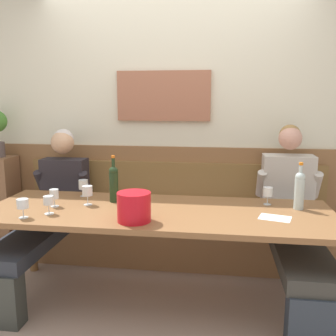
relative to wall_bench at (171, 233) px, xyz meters
name	(u,v)px	position (x,y,z in m)	size (l,w,h in m)	color
ground_plane	(156,309)	(0.00, -0.83, -0.29)	(6.80, 6.80, 0.02)	tan
room_wall_back	(174,114)	(0.00, 0.26, 1.12)	(6.80, 0.12, 2.80)	beige
wood_wainscot_panel	(173,201)	(0.00, 0.21, 0.26)	(6.80, 0.03, 1.09)	brown
wall_bench	(171,233)	(0.00, 0.00, 0.00)	(2.87, 0.42, 0.94)	brown
dining_table	(157,219)	(0.00, -0.74, 0.39)	(2.57, 0.89, 0.74)	brown
person_center_right_seat	(47,208)	(-1.03, -0.41, 0.33)	(0.53, 1.35, 1.27)	#313531
person_right_seat	(294,215)	(1.05, -0.38, 0.35)	(0.54, 1.35, 1.33)	#29323D
ice_bucket	(134,207)	(-0.11, -1.02, 0.56)	(0.23, 0.23, 0.20)	red
wine_bottle_green_tall	(114,182)	(-0.38, -0.57, 0.61)	(0.07, 0.07, 0.37)	#20351B
wine_bottle_clear_water	(299,189)	(1.04, -0.57, 0.61)	(0.07, 0.07, 0.35)	#B0C4C3
wine_glass_by_bottle	(83,185)	(-0.68, -0.44, 0.55)	(0.08, 0.08, 0.14)	silver
wine_glass_left_end	(48,201)	(-0.75, -0.95, 0.55)	(0.07, 0.07, 0.13)	silver
wine_glass_center_rear	(87,192)	(-0.55, -0.69, 0.56)	(0.08, 0.08, 0.15)	silver
wine_glass_near_bucket	(268,193)	(0.82, -0.48, 0.55)	(0.07, 0.07, 0.14)	silver
wine_glass_mid_right	(23,204)	(-0.88, -1.06, 0.55)	(0.08, 0.08, 0.13)	silver
wine_glass_right_end	(54,195)	(-0.79, -0.76, 0.55)	(0.07, 0.07, 0.13)	silver
tasting_sheet_left_guest	(275,218)	(0.83, -0.82, 0.46)	(0.21, 0.15, 0.00)	white
corner_pedestal	(2,204)	(-1.73, 0.03, 0.21)	(0.28, 0.28, 0.98)	brown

